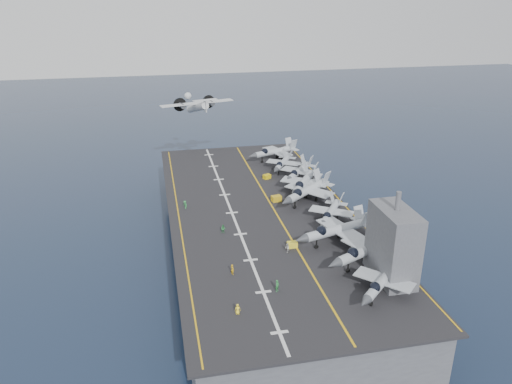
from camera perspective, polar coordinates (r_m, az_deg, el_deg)
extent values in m
plane|color=#142135|center=(110.16, 0.43, -7.05)|extent=(500.00, 500.00, 0.00)
cube|color=#56595E|center=(107.80, 0.44, -4.73)|extent=(36.00, 90.00, 10.00)
cube|color=black|center=(105.54, 0.45, -2.21)|extent=(38.00, 92.00, 0.40)
cube|color=gold|center=(106.08, 2.03, -1.96)|extent=(0.35, 90.00, 0.02)
cube|color=silver|center=(104.45, -2.77, -2.38)|extent=(0.50, 90.00, 0.02)
cube|color=gold|center=(103.48, -8.80, -2.88)|extent=(0.25, 90.00, 0.02)
cube|color=gold|center=(110.57, 9.86, -1.26)|extent=(0.25, 90.00, 0.02)
imported|color=yellow|center=(73.64, -2.12, -13.22)|extent=(1.00, 0.68, 1.63)
imported|color=gold|center=(82.58, -2.72, -8.84)|extent=(1.17, 1.32, 1.84)
imported|color=#2B8B3F|center=(95.78, -3.77, -4.26)|extent=(1.19, 1.00, 1.68)
imported|color=#2A8B40|center=(107.13, -8.11, -1.44)|extent=(1.13, 1.26, 1.74)
imported|color=#267C37|center=(78.35, 2.44, -10.65)|extent=(1.39, 1.40, 1.98)
imported|color=silver|center=(89.11, 3.58, -6.39)|extent=(0.84, 1.13, 1.74)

